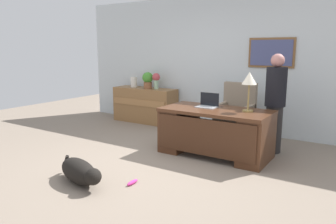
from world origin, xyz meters
TOP-DOWN VIEW (x-y plane):
  - ground_plane at (0.00, 0.00)m, footprint 12.00×12.00m
  - back_wall at (0.01, 2.60)m, footprint 7.00×0.16m
  - desk at (0.54, 0.94)m, footprint 1.67×0.85m
  - credenza at (-1.79, 2.25)m, footprint 1.49×0.50m
  - armchair at (0.52, 1.90)m, footprint 0.60×0.59m
  - person_standing at (1.27, 1.61)m, footprint 0.32×0.32m
  - dog_lying at (-0.39, -0.97)m, footprint 0.89×0.49m
  - laptop at (0.35, 1.07)m, footprint 0.32×0.22m
  - desk_lamp at (1.02, 1.05)m, footprint 0.22×0.22m
  - vase_with_flowers at (-1.48, 2.25)m, footprint 0.17×0.17m
  - vase_empty at (-2.10, 2.25)m, footprint 0.15×0.15m
  - potted_plant at (-1.71, 2.25)m, footprint 0.24×0.24m
  - dog_toy_bone at (0.17, -0.64)m, footprint 0.05×0.20m

SIDE VIEW (x-z plane):
  - ground_plane at x=0.00m, z-range 0.00..0.00m
  - dog_toy_bone at x=0.17m, z-range 0.00..0.05m
  - dog_lying at x=-0.39m, z-range 0.00..0.30m
  - credenza at x=-1.79m, z-range 0.00..0.78m
  - desk at x=0.54m, z-range 0.03..0.76m
  - armchair at x=0.52m, z-range -0.05..1.00m
  - laptop at x=0.35m, z-range 0.68..0.90m
  - person_standing at x=1.27m, z-range 0.02..1.60m
  - vase_empty at x=-2.10m, z-range 0.78..1.01m
  - potted_plant at x=-1.71m, z-range 0.80..1.16m
  - vase_with_flowers at x=-1.48m, z-range 0.82..1.17m
  - desk_lamp at x=1.02m, z-range 0.90..1.48m
  - back_wall at x=0.01m, z-range 0.00..2.70m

